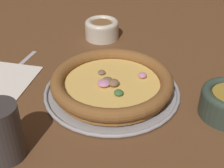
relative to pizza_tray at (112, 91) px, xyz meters
name	(u,v)px	position (x,y,z in m)	size (l,w,h in m)	color
ground_plane	(112,93)	(0.00, 0.00, 0.00)	(3.00, 3.00, 0.00)	brown
pizza_tray	(112,91)	(0.00, 0.00, 0.00)	(0.31, 0.31, 0.01)	#9E9EA3
pizza	(112,82)	(0.00, 0.00, 0.02)	(0.28, 0.28, 0.04)	#A86B33
bowl_far	(102,28)	(0.29, -0.05, 0.03)	(0.10, 0.10, 0.06)	beige
drinking_cup	(3,132)	(-0.13, 0.23, 0.05)	(0.07, 0.07, 0.11)	#383333
napkin	(7,80)	(0.12, 0.23, 0.00)	(0.19, 0.18, 0.01)	white
fork	(15,69)	(0.17, 0.21, 0.00)	(0.16, 0.12, 0.00)	#B7B7BC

